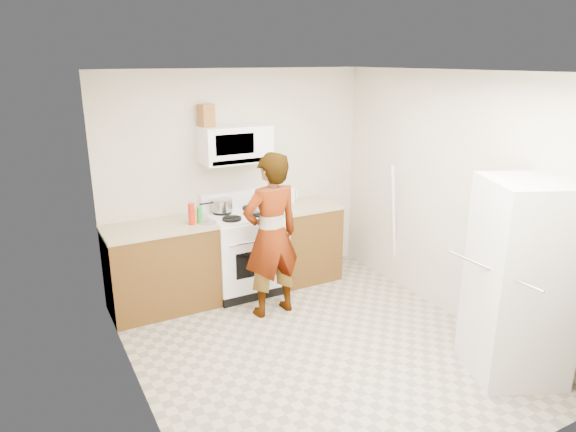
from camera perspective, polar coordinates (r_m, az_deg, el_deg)
floor at (r=4.99m, az=3.26°, el=-14.35°), size 3.60×3.60×0.00m
back_wall at (r=6.00m, az=-5.54°, el=4.03°), size 3.20×0.02×2.50m
right_wall at (r=5.45m, az=17.90°, el=1.91°), size 0.02×3.60×2.50m
cabinet_left at (r=5.66m, az=-13.86°, el=-5.74°), size 1.12×0.62×0.90m
counter_left at (r=5.50m, az=-14.20°, el=-1.24°), size 1.14×0.64×0.03m
cabinet_right at (r=6.26m, az=1.49°, el=-2.97°), size 0.80×0.62×0.90m
counter_right at (r=6.12m, az=1.53°, el=1.14°), size 0.82×0.64×0.03m
gas_range at (r=5.92m, az=-5.05°, el=-3.90°), size 0.76×0.65×1.13m
microwave at (r=5.72m, az=-5.88°, el=7.96°), size 0.76×0.38×0.40m
person at (r=5.25m, az=-1.87°, el=-2.19°), size 0.65×0.45×1.73m
fridge at (r=4.67m, az=24.49°, el=-6.54°), size 0.93×0.93×1.70m
kettle at (r=6.19m, az=0.15°, el=2.29°), size 0.18×0.18×0.17m
jug at (r=5.62m, az=-9.06°, el=10.97°), size 0.16×0.16×0.24m
saucepan at (r=5.82m, az=-7.36°, el=1.21°), size 0.31×0.31×0.13m
tray at (r=5.79m, az=-3.22°, el=0.58°), size 0.29×0.24×0.05m
bottle_spray at (r=5.43m, az=-10.67°, el=0.21°), size 0.07×0.07×0.23m
bottle_hot_sauce at (r=5.46m, az=-10.35°, el=-0.15°), size 0.05×0.05×0.14m
bottle_green_cap at (r=5.47m, az=-9.80°, el=0.11°), size 0.07×0.07×0.18m
pot_lid at (r=5.50m, az=-9.03°, el=-0.69°), size 0.28×0.28×0.01m
broom at (r=6.12m, az=11.68°, el=-0.96°), size 0.30×0.18×1.46m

